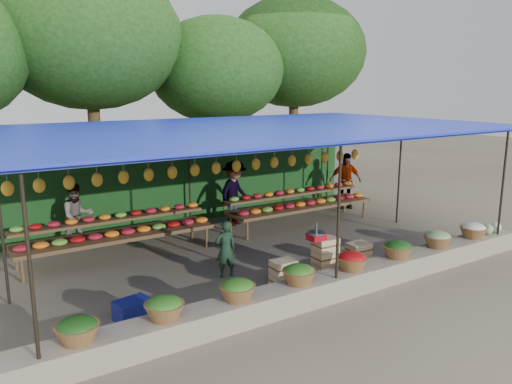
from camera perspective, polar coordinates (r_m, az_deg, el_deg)
ground at (r=11.16m, az=-0.97°, el=-7.08°), size 60.00×60.00×0.00m
stone_curb at (r=9.02m, az=8.47°, el=-10.57°), size 10.60×0.55×0.40m
stall_canopy at (r=10.65m, az=-1.20°, el=6.78°), size 10.80×6.60×2.82m
produce_baskets at (r=8.83m, az=8.05°, el=-8.54°), size 8.98×0.58×0.34m
netting_backdrop at (r=13.54m, az=-8.07°, el=1.67°), size 10.60×0.06×2.50m
tree_row at (r=16.26m, az=-11.31°, el=15.47°), size 16.51×5.50×7.12m
fruit_table_left at (r=11.18m, az=-15.68°, el=-4.24°), size 4.21×0.95×0.93m
fruit_table_right at (r=13.45m, az=5.05°, el=-1.13°), size 4.21×0.95×0.93m
crate_counter at (r=9.90m, az=7.77°, el=-7.79°), size 2.36×0.36×0.77m
weighing_scale at (r=9.60m, az=6.92°, el=-4.98°), size 0.34×0.34×0.36m
vendor_seated at (r=9.71m, az=-3.49°, el=-6.51°), size 0.45×0.33×1.13m
customer_left at (r=12.06m, az=-19.75°, el=-2.63°), size 0.78×0.64×1.50m
customer_mid at (r=13.27m, az=-2.46°, el=-0.11°), size 1.29×1.07×1.74m
customer_right at (r=15.37m, az=10.17°, el=1.29°), size 1.07×0.77×1.69m
blue_crate_back at (r=8.37m, az=-13.90°, el=-12.93°), size 0.60×0.48×0.32m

